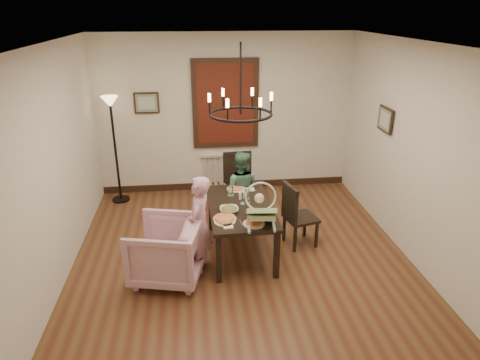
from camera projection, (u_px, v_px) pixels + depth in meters
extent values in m
cube|color=brown|center=(242.00, 260.00, 5.79)|extent=(4.50, 5.00, 0.01)
cube|color=white|center=(243.00, 43.00, 4.73)|extent=(4.50, 5.00, 0.01)
cube|color=silver|center=(225.00, 115.00, 7.56)|extent=(4.50, 0.01, 2.80)
cube|color=silver|center=(53.00, 170.00, 5.02)|extent=(0.01, 5.00, 2.80)
cube|color=silver|center=(416.00, 156.00, 5.50)|extent=(0.01, 5.00, 2.80)
cube|color=black|center=(241.00, 207.00, 5.75)|extent=(0.86, 1.51, 0.05)
cube|color=black|center=(219.00, 259.00, 5.21)|extent=(0.07, 0.07, 0.65)
cube|color=black|center=(211.00, 210.00, 6.47)|extent=(0.07, 0.07, 0.65)
cube|color=black|center=(277.00, 255.00, 5.29)|extent=(0.07, 0.07, 0.65)
cube|color=black|center=(258.00, 207.00, 6.55)|extent=(0.07, 0.07, 0.65)
imported|color=#EBB3C4|center=(167.00, 250.00, 5.28)|extent=(1.02, 1.01, 0.78)
imported|color=#D193AB|center=(199.00, 232.00, 5.40)|extent=(0.36, 0.45, 1.06)
imported|color=#4B7E60|center=(240.00, 196.00, 6.53)|extent=(0.57, 0.49, 1.00)
imported|color=white|center=(229.00, 210.00, 5.54)|extent=(0.29, 0.29, 0.07)
cylinder|color=tan|center=(225.00, 218.00, 5.35)|extent=(0.29, 0.29, 0.04)
cylinder|color=silver|center=(247.00, 201.00, 5.70)|extent=(0.08, 0.08, 0.15)
cube|color=maroon|center=(225.00, 104.00, 7.44)|extent=(1.00, 0.03, 1.40)
cube|color=black|center=(147.00, 103.00, 7.29)|extent=(0.42, 0.03, 0.36)
cube|color=black|center=(385.00, 120.00, 6.23)|extent=(0.03, 0.42, 0.36)
torus|color=black|center=(241.00, 114.00, 5.27)|extent=(0.80, 0.80, 0.04)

